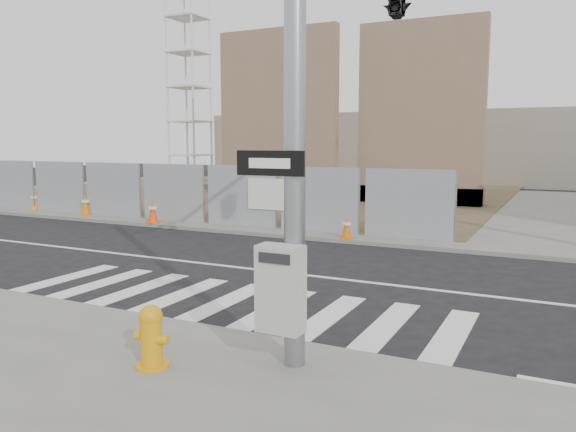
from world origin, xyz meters
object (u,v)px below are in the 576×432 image
at_px(crane_tower, 188,37).
at_px(traffic_cone_a, 35,200).
at_px(fire_hydrant, 151,336).
at_px(traffic_cone_b, 85,204).
at_px(signal_pole, 371,20).
at_px(traffic_cone_d, 347,227).
at_px(traffic_cone_c, 153,212).

height_order(crane_tower, traffic_cone_a, crane_tower).
distance_m(fire_hydrant, traffic_cone_b, 16.05).
bearing_deg(traffic_cone_b, signal_pole, -26.97).
height_order(fire_hydrant, traffic_cone_d, fire_hydrant).
bearing_deg(traffic_cone_d, fire_hydrant, -83.32).
relative_size(traffic_cone_a, traffic_cone_d, 1.21).
relative_size(fire_hydrant, traffic_cone_a, 0.99).
relative_size(crane_tower, fire_hydrant, 23.09).
xyz_separation_m(crane_tower, traffic_cone_a, (0.82, -11.90, -8.52)).
bearing_deg(signal_pole, crane_tower, 132.57).
xyz_separation_m(traffic_cone_a, traffic_cone_c, (6.90, -0.88, 0.00)).
bearing_deg(crane_tower, traffic_cone_d, -40.79).
height_order(crane_tower, traffic_cone_b, crane_tower).
height_order(signal_pole, traffic_cone_b, signal_pole).
distance_m(signal_pole, traffic_cone_c, 12.37).
xyz_separation_m(fire_hydrant, traffic_cone_c, (-8.25, 9.88, 0.00)).
bearing_deg(fire_hydrant, traffic_cone_d, 81.00).
bearing_deg(fire_hydrant, crane_tower, 109.50).
distance_m(signal_pole, fire_hydrant, 5.80).
distance_m(traffic_cone_b, traffic_cone_c, 3.90).
xyz_separation_m(traffic_cone_b, traffic_cone_d, (10.94, -0.67, -0.06)).
distance_m(traffic_cone_c, traffic_cone_d, 7.09).
bearing_deg(traffic_cone_d, signal_pole, -66.80).
relative_size(signal_pole, traffic_cone_b, 8.89).
xyz_separation_m(signal_pole, traffic_cone_c, (-9.78, 6.27, -4.27)).
xyz_separation_m(traffic_cone_a, traffic_cone_d, (13.99, -0.88, -0.07)).
bearing_deg(crane_tower, traffic_cone_b, -72.26).
bearing_deg(crane_tower, fire_hydrant, -54.83).
bearing_deg(traffic_cone_d, traffic_cone_c, 180.00).
distance_m(traffic_cone_a, traffic_cone_d, 14.02).
relative_size(signal_pole, traffic_cone_c, 8.77).
bearing_deg(traffic_cone_a, signal_pole, -23.18).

